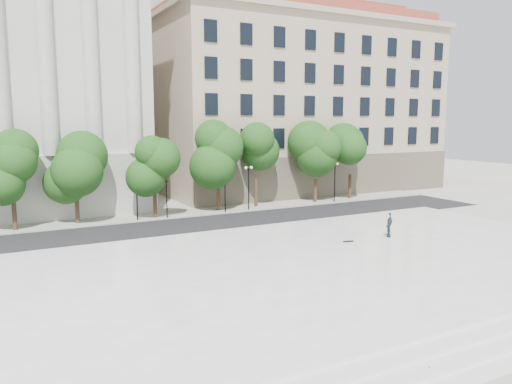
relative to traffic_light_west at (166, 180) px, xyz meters
The scene contains 12 objects.
ground 22.69m from the traffic_light_west, 84.53° to the right, with size 160.00×160.00×0.00m, color beige.
plaza 19.71m from the traffic_light_west, 83.69° to the right, with size 44.00×22.00×0.45m, color white.
street 6.00m from the traffic_light_west, 63.60° to the right, with size 60.00×8.00×0.02m, color black.
far_sidewalk 4.47m from the traffic_light_west, 38.53° to the left, with size 60.00×4.00×0.12m, color #A09D93.
building_east 28.68m from the traffic_light_west, 36.89° to the left, with size 36.00×26.15×23.00m.
traffic_light_west is the anchor object (origin of this frame).
traffic_light_east 5.91m from the traffic_light_west, ahead, with size 0.49×1.59×4.13m.
person_lying 20.48m from the traffic_light_west, 54.88° to the right, with size 0.66×0.43×1.80m, color black.
skateboard 18.49m from the traffic_light_west, 63.61° to the right, with size 0.77×0.20×0.08m, color black.
plaza_steps 31.47m from the traffic_light_west, 86.09° to the right, with size 44.00×3.00×0.30m.
street_trees 3.63m from the traffic_light_west, 21.82° to the left, with size 44.74×4.90×8.00m.
lamp_posts 2.72m from the traffic_light_west, ahead, with size 35.79×0.28×4.54m.
Camera 1 is at (-16.22, -21.57, 9.05)m, focal length 35.00 mm.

